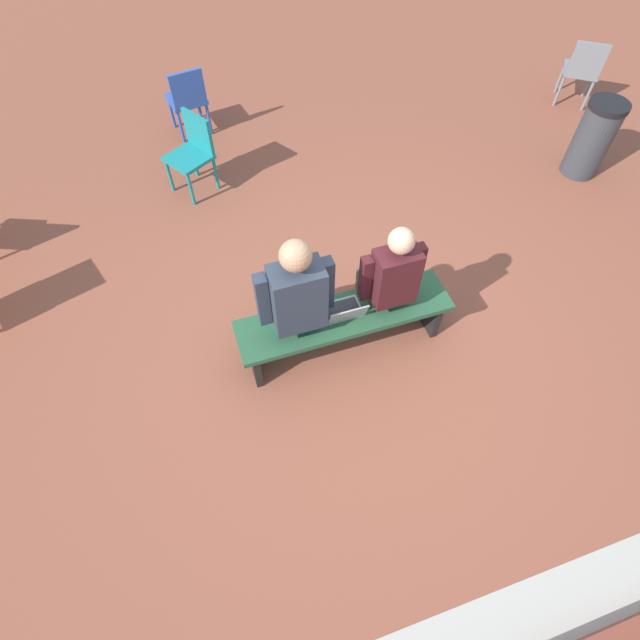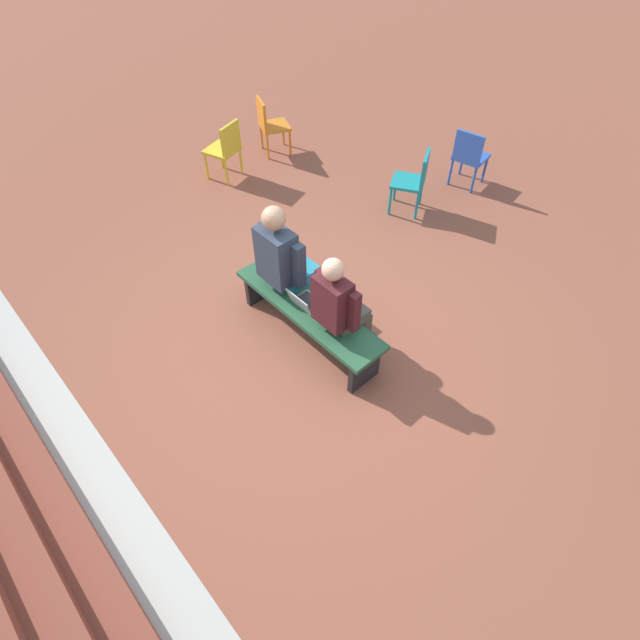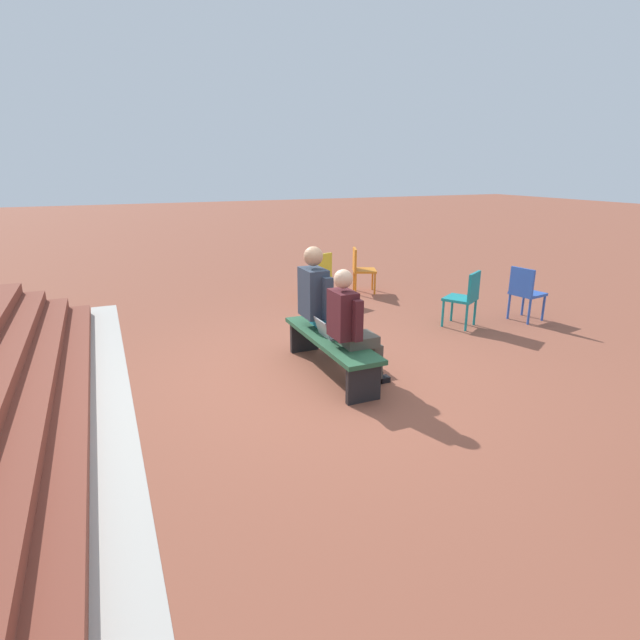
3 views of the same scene
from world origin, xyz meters
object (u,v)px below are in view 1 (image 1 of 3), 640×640
person_adult (294,296)px  plastic_chair_foreground (583,68)px  plastic_chair_mid_courtyard (193,150)px  plastic_chair_far_right (187,97)px  litter_bin (593,139)px  laptop (344,312)px  person_student (388,277)px  bench (344,321)px

person_adult → plastic_chair_foreground: size_ratio=1.69×
person_adult → plastic_chair_mid_courtyard: size_ratio=1.69×
plastic_chair_mid_courtyard → plastic_chair_far_right: (-0.11, -1.04, 0.00)m
plastic_chair_mid_courtyard → litter_bin: bearing=165.1°
person_adult → laptop: bearing=167.7°
person_student → person_adult: (0.78, -0.01, 0.05)m
plastic_chair_mid_courtyard → person_adult: bearing=99.1°
person_student → plastic_chair_mid_courtyard: 2.77m
laptop → plastic_chair_foreground: 5.02m
plastic_chair_mid_courtyard → plastic_chair_foreground: bearing=-178.4°
laptop → plastic_chair_foreground: (-4.23, -2.71, -0.02)m
person_adult → laptop: (-0.39, 0.08, -0.25)m
plastic_chair_far_right → laptop: bearing=100.5°
plastic_chair_far_right → litter_bin: 4.68m
plastic_chair_mid_courtyard → laptop: bearing=107.0°
plastic_chair_foreground → person_student: bearing=34.5°
plastic_chair_foreground → plastic_chair_far_right: bearing=-10.5°
person_adult → plastic_chair_foreground: (-4.61, -2.63, -0.27)m
laptop → plastic_chair_far_right: (0.67, -3.62, -0.02)m
person_student → bench: bearing=9.6°
laptop → plastic_chair_mid_courtyard: plastic_chair_mid_courtyard is taller
plastic_chair_foreground → bench: bearing=32.6°
person_adult → bench: bearing=169.7°
person_adult → plastic_chair_far_right: size_ratio=1.69×
plastic_chair_foreground → litter_bin: litter_bin is taller
plastic_chair_foreground → plastic_chair_mid_courtyard: bearing=1.6°
bench → plastic_chair_foreground: plastic_chair_foreground is taller
person_adult → plastic_chair_mid_courtyard: 2.54m
laptop → litter_bin: bearing=-157.5°
person_student → laptop: (0.39, 0.08, -0.20)m
bench → plastic_chair_foreground: size_ratio=2.14×
bench → person_adult: (0.40, -0.07, 0.40)m
person_adult → plastic_chair_far_right: bearing=-85.4°
bench → plastic_chair_far_right: plastic_chair_far_right is taller
bench → person_adult: bearing=-10.3°
person_adult → laptop: size_ratio=4.45×
bench → litter_bin: litter_bin is taller
bench → plastic_chair_far_right: 3.67m
bench → plastic_chair_mid_courtyard: plastic_chair_mid_courtyard is taller
bench → laptop: 0.15m
plastic_chair_mid_courtyard → plastic_chair_far_right: 1.05m
bench → plastic_chair_far_right: size_ratio=2.14×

